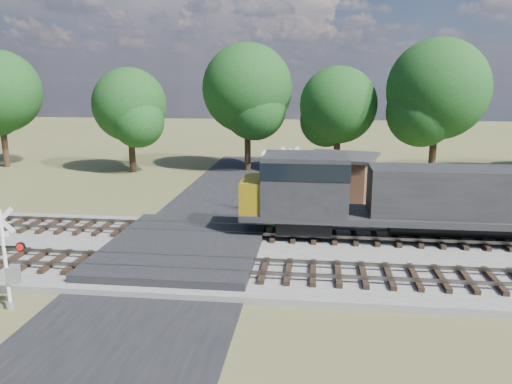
# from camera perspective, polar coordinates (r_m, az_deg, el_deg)

# --- Properties ---
(ground) EXTENTS (160.00, 160.00, 0.00)m
(ground) POSITION_cam_1_polar(r_m,az_deg,el_deg) (23.31, -8.48, -7.48)
(ground) COLOR brown
(ground) RESTS_ON ground
(ballast_bed) EXTENTS (140.00, 10.00, 0.30)m
(ballast_bed) POSITION_cam_1_polar(r_m,az_deg,el_deg) (23.31, 16.54, -7.49)
(ballast_bed) COLOR gray
(ballast_bed) RESTS_ON ground
(road) EXTENTS (7.00, 60.00, 0.08)m
(road) POSITION_cam_1_polar(r_m,az_deg,el_deg) (23.30, -8.49, -7.39)
(road) COLOR black
(road) RESTS_ON ground
(crossing_panel) EXTENTS (7.00, 9.00, 0.62)m
(crossing_panel) POSITION_cam_1_polar(r_m,az_deg,el_deg) (23.66, -8.19, -6.35)
(crossing_panel) COLOR #262628
(crossing_panel) RESTS_ON ground
(track_near) EXTENTS (140.00, 2.60, 0.33)m
(track_near) POSITION_cam_1_polar(r_m,az_deg,el_deg) (20.72, -1.53, -8.76)
(track_near) COLOR black
(track_near) RESTS_ON ballast_bed
(track_far) EXTENTS (140.00, 2.60, 0.33)m
(track_far) POSITION_cam_1_polar(r_m,az_deg,el_deg) (25.39, 0.10, -4.63)
(track_far) COLOR black
(track_far) RESTS_ON ballast_bed
(crossing_signal_near) EXTENTS (1.52, 0.35, 3.77)m
(crossing_signal_near) POSITION_cam_1_polar(r_m,az_deg,el_deg) (19.73, -26.46, -7.71)
(crossing_signal_near) COLOR silver
(crossing_signal_near) RESTS_ON ground
(crossing_signal_far) EXTENTS (1.74, 0.41, 4.33)m
(crossing_signal_far) POSITION_cam_1_polar(r_m,az_deg,el_deg) (28.79, 3.68, 0.30)
(crossing_signal_far) COLOR silver
(crossing_signal_far) RESTS_ON ground
(equipment_shed) EXTENTS (5.68, 5.68, 3.14)m
(equipment_shed) POSITION_cam_1_polar(r_m,az_deg,el_deg) (33.68, 9.43, 1.62)
(equipment_shed) COLOR #4E2D21
(equipment_shed) RESTS_ON ground
(treeline) EXTENTS (78.90, 11.03, 11.25)m
(treeline) POSITION_cam_1_polar(r_m,az_deg,el_deg) (42.29, 8.06, 11.15)
(treeline) COLOR black
(treeline) RESTS_ON ground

